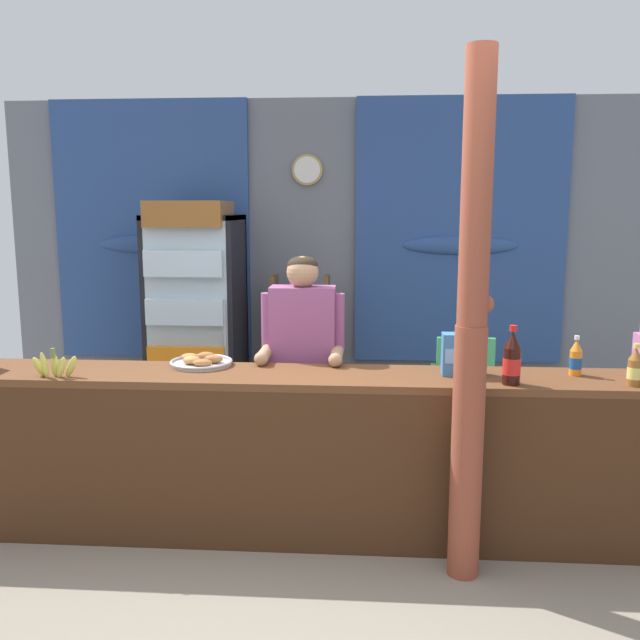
{
  "coord_description": "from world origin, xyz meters",
  "views": [
    {
      "loc": [
        0.41,
        -3.07,
        1.79
      ],
      "look_at": [
        0.14,
        0.74,
        1.16
      ],
      "focal_mm": 37.89,
      "sensor_mm": 36.0,
      "label": 1
    }
  ],
  "objects_px": {
    "soda_bottle_cola": "(512,359)",
    "soda_bottle_orange_soda": "(576,359)",
    "drink_fridge": "(195,305)",
    "pastry_tray": "(201,362)",
    "timber_post": "(471,336)",
    "soda_bottle_iced_tea": "(635,368)",
    "bottle_shelf_rack": "(301,345)",
    "banana_bunch": "(54,366)",
    "shopkeeper": "(303,350)",
    "snack_box_biscuit": "(463,354)",
    "stall_counter": "(301,442)",
    "plastic_lawn_chair": "(462,382)"
  },
  "relations": [
    {
      "from": "snack_box_biscuit",
      "to": "drink_fridge",
      "type": "bearing_deg",
      "value": 136.69
    },
    {
      "from": "bottle_shelf_rack",
      "to": "plastic_lawn_chair",
      "type": "xyz_separation_m",
      "value": [
        1.28,
        -0.54,
        -0.16
      ]
    },
    {
      "from": "drink_fridge",
      "to": "banana_bunch",
      "type": "bearing_deg",
      "value": -97.04
    },
    {
      "from": "drink_fridge",
      "to": "snack_box_biscuit",
      "type": "relative_size",
      "value": 8.25
    },
    {
      "from": "soda_bottle_cola",
      "to": "pastry_tray",
      "type": "relative_size",
      "value": 0.86
    },
    {
      "from": "timber_post",
      "to": "soda_bottle_iced_tea",
      "type": "xyz_separation_m",
      "value": [
        0.85,
        0.24,
        -0.19
      ]
    },
    {
      "from": "soda_bottle_cola",
      "to": "snack_box_biscuit",
      "type": "xyz_separation_m",
      "value": [
        -0.22,
        0.18,
        -0.02
      ]
    },
    {
      "from": "bottle_shelf_rack",
      "to": "pastry_tray",
      "type": "bearing_deg",
      "value": -101.47
    },
    {
      "from": "shopkeeper",
      "to": "timber_post",
      "type": "bearing_deg",
      "value": -42.79
    },
    {
      "from": "soda_bottle_cola",
      "to": "soda_bottle_orange_soda",
      "type": "bearing_deg",
      "value": 29.49
    },
    {
      "from": "soda_bottle_cola",
      "to": "soda_bottle_orange_soda",
      "type": "height_order",
      "value": "soda_bottle_cola"
    },
    {
      "from": "banana_bunch",
      "to": "bottle_shelf_rack",
      "type": "bearing_deg",
      "value": 63.52
    },
    {
      "from": "soda_bottle_orange_soda",
      "to": "timber_post",
      "type": "bearing_deg",
      "value": -144.51
    },
    {
      "from": "stall_counter",
      "to": "soda_bottle_iced_tea",
      "type": "height_order",
      "value": "soda_bottle_iced_tea"
    },
    {
      "from": "timber_post",
      "to": "drink_fridge",
      "type": "bearing_deg",
      "value": 130.56
    },
    {
      "from": "soda_bottle_cola",
      "to": "soda_bottle_iced_tea",
      "type": "xyz_separation_m",
      "value": [
        0.61,
        0.01,
        -0.04
      ]
    },
    {
      "from": "soda_bottle_orange_soda",
      "to": "soda_bottle_iced_tea",
      "type": "height_order",
      "value": "same"
    },
    {
      "from": "timber_post",
      "to": "soda_bottle_cola",
      "type": "distance_m",
      "value": 0.37
    },
    {
      "from": "plastic_lawn_chair",
      "to": "soda_bottle_cola",
      "type": "bearing_deg",
      "value": -89.79
    },
    {
      "from": "pastry_tray",
      "to": "plastic_lawn_chair",
      "type": "bearing_deg",
      "value": 38.93
    },
    {
      "from": "soda_bottle_cola",
      "to": "soda_bottle_iced_tea",
      "type": "distance_m",
      "value": 0.61
    },
    {
      "from": "timber_post",
      "to": "snack_box_biscuit",
      "type": "relative_size",
      "value": 11.17
    },
    {
      "from": "drink_fridge",
      "to": "soda_bottle_orange_soda",
      "type": "relative_size",
      "value": 8.64
    },
    {
      "from": "soda_bottle_iced_tea",
      "to": "shopkeeper",
      "type": "bearing_deg",
      "value": 161.75
    },
    {
      "from": "drink_fridge",
      "to": "pastry_tray",
      "type": "distance_m",
      "value": 1.74
    },
    {
      "from": "drink_fridge",
      "to": "shopkeeper",
      "type": "height_order",
      "value": "drink_fridge"
    },
    {
      "from": "drink_fridge",
      "to": "shopkeeper",
      "type": "relative_size",
      "value": 1.22
    },
    {
      "from": "soda_bottle_cola",
      "to": "soda_bottle_orange_soda",
      "type": "xyz_separation_m",
      "value": [
        0.38,
        0.21,
        -0.04
      ]
    },
    {
      "from": "stall_counter",
      "to": "soda_bottle_cola",
      "type": "height_order",
      "value": "soda_bottle_cola"
    },
    {
      "from": "timber_post",
      "to": "shopkeeper",
      "type": "xyz_separation_m",
      "value": [
        -0.87,
        0.81,
        -0.25
      ]
    },
    {
      "from": "stall_counter",
      "to": "timber_post",
      "type": "height_order",
      "value": "timber_post"
    },
    {
      "from": "stall_counter",
      "to": "snack_box_biscuit",
      "type": "distance_m",
      "value": 0.98
    },
    {
      "from": "pastry_tray",
      "to": "timber_post",
      "type": "bearing_deg",
      "value": -20.22
    },
    {
      "from": "soda_bottle_orange_soda",
      "to": "banana_bunch",
      "type": "bearing_deg",
      "value": -175.18
    },
    {
      "from": "banana_bunch",
      "to": "drink_fridge",
      "type": "bearing_deg",
      "value": 82.96
    },
    {
      "from": "drink_fridge",
      "to": "plastic_lawn_chair",
      "type": "distance_m",
      "value": 2.21
    },
    {
      "from": "plastic_lawn_chair",
      "to": "soda_bottle_cola",
      "type": "xyz_separation_m",
      "value": [
        0.01,
        -1.63,
        0.55
      ]
    },
    {
      "from": "soda_bottle_cola",
      "to": "snack_box_biscuit",
      "type": "bearing_deg",
      "value": 141.03
    },
    {
      "from": "stall_counter",
      "to": "bottle_shelf_rack",
      "type": "xyz_separation_m",
      "value": [
        -0.21,
        2.13,
        0.08
      ]
    },
    {
      "from": "soda_bottle_orange_soda",
      "to": "bottle_shelf_rack",
      "type": "bearing_deg",
      "value": 130.36
    },
    {
      "from": "plastic_lawn_chair",
      "to": "shopkeeper",
      "type": "xyz_separation_m",
      "value": [
        -1.11,
        -1.05,
        0.46
      ]
    },
    {
      "from": "bottle_shelf_rack",
      "to": "soda_bottle_orange_soda",
      "type": "relative_size",
      "value": 5.81
    },
    {
      "from": "timber_post",
      "to": "soda_bottle_orange_soda",
      "type": "distance_m",
      "value": 0.79
    },
    {
      "from": "shopkeeper",
      "to": "pastry_tray",
      "type": "bearing_deg",
      "value": -152.76
    },
    {
      "from": "banana_bunch",
      "to": "shopkeeper",
      "type": "bearing_deg",
      "value": 25.35
    },
    {
      "from": "snack_box_biscuit",
      "to": "soda_bottle_cola",
      "type": "bearing_deg",
      "value": -38.97
    },
    {
      "from": "stall_counter",
      "to": "shopkeeper",
      "type": "relative_size",
      "value": 2.8
    },
    {
      "from": "drink_fridge",
      "to": "plastic_lawn_chair",
      "type": "height_order",
      "value": "drink_fridge"
    },
    {
      "from": "shopkeeper",
      "to": "pastry_tray",
      "type": "height_order",
      "value": "shopkeeper"
    },
    {
      "from": "plastic_lawn_chair",
      "to": "shopkeeper",
      "type": "height_order",
      "value": "shopkeeper"
    }
  ]
}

